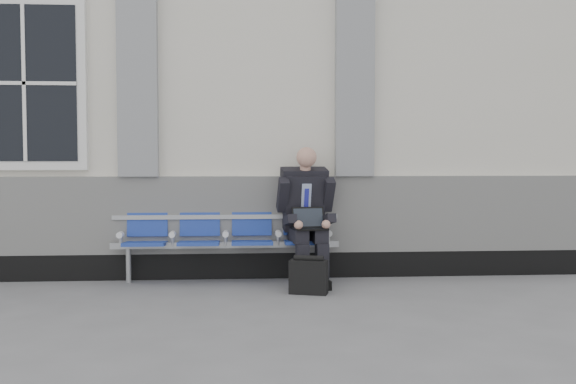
{
  "coord_description": "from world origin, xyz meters",
  "views": [
    {
      "loc": [
        2.79,
        -6.02,
        1.41
      ],
      "look_at": [
        3.28,
        0.9,
        1.04
      ],
      "focal_mm": 40.0,
      "sensor_mm": 36.0,
      "label": 1
    }
  ],
  "objects": [
    {
      "name": "bench",
      "position": [
        2.6,
        1.32,
        0.55
      ],
      "size": [
        2.6,
        0.47,
        0.91
      ],
      "color": "#9EA0A3",
      "rests_on": "ground"
    },
    {
      "name": "businessman",
      "position": [
        3.51,
        1.18,
        0.82
      ],
      "size": [
        0.66,
        0.89,
        1.54
      ],
      "color": "black",
      "rests_on": "ground"
    },
    {
      "name": "station_building",
      "position": [
        -0.02,
        3.47,
        2.22
      ],
      "size": [
        14.4,
        4.4,
        4.49
      ],
      "color": "silver",
      "rests_on": "ground"
    },
    {
      "name": "briefcase",
      "position": [
        3.47,
        0.55,
        0.19
      ],
      "size": [
        0.42,
        0.27,
        0.4
      ],
      "color": "black",
      "rests_on": "ground"
    }
  ]
}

